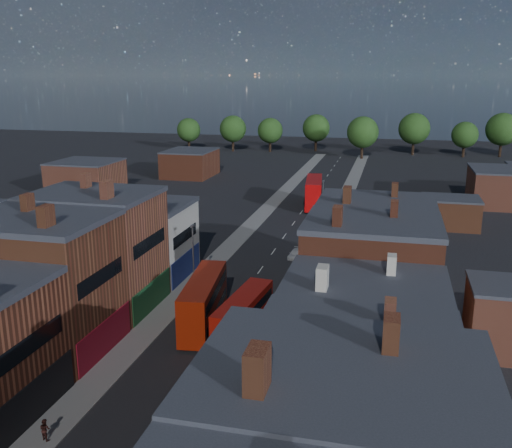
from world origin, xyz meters
The scene contains 13 objects.
pavement_west centered at (-6.50, 50.00, 0.06)m, with size 3.00×200.00×0.12m, color gray.
pavement_east centered at (6.50, 50.00, 0.06)m, with size 3.00×200.00×0.12m, color gray.
terrace_east centered at (14.00, 0.00, 6.32)m, with size 12.00×80.00×12.65m, color brown.
lamp_post_1 centered at (5.20, 0.00, 4.70)m, with size 0.25×0.70×8.12m.
lamp_post_2 centered at (-5.20, 30.00, 4.70)m, with size 0.25×0.70×8.12m.
lamp_post_3 centered at (5.20, 60.00, 4.70)m, with size 0.25×0.70×8.12m.
bus_0 centered at (-1.50, 22.44, 2.66)m, with size 3.99×11.65×4.93m.
bus_1 centered at (3.04, 20.29, 2.37)m, with size 3.32×10.36×4.39m.
bus_2 centered at (1.50, 76.74, 2.87)m, with size 4.22×12.55×5.31m.
car_2 centered at (-3.39, 30.79, 0.56)m, with size 1.87×4.05×1.13m, color black.
car_3 centered at (3.43, 46.02, 0.53)m, with size 1.50×3.69×1.07m, color silver.
ped_1 centered at (-6.06, 2.94, 0.88)m, with size 0.74×0.41×1.53m, color #3A1B17.
ped_3 centered at (6.63, 10.28, 0.94)m, with size 0.97×0.44×1.65m, color #5A564D.
Camera 1 is at (15.45, -26.04, 23.71)m, focal length 40.00 mm.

